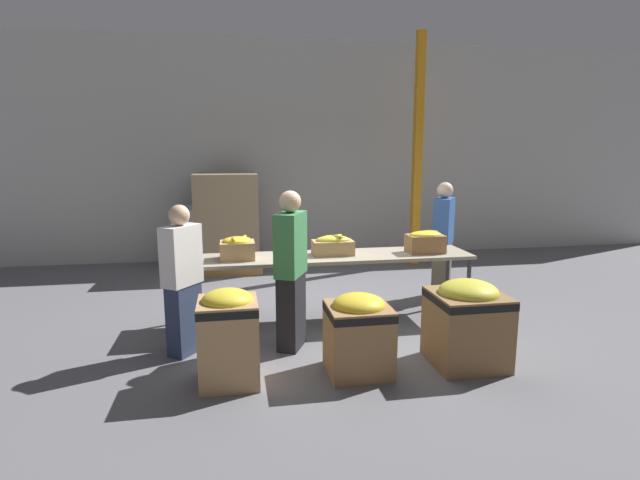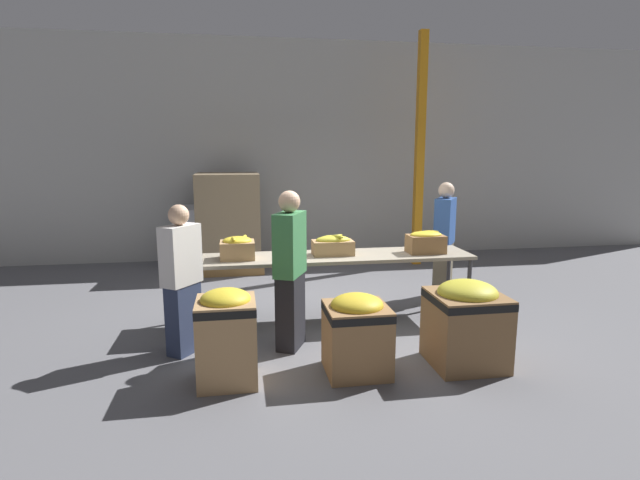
% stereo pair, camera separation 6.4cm
% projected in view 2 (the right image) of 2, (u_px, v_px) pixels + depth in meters
% --- Properties ---
extents(ground_plane, '(30.00, 30.00, 0.00)m').
position_uv_depth(ground_plane, '(330.00, 321.00, 6.03)').
color(ground_plane, slate).
extents(wall_back, '(16.00, 0.08, 4.00)m').
position_uv_depth(wall_back, '(294.00, 151.00, 9.30)').
color(wall_back, '#B7B7B2').
rests_on(wall_back, ground_plane).
extents(sorting_table, '(3.36, 0.71, 0.81)m').
position_uv_depth(sorting_table, '(331.00, 259.00, 5.89)').
color(sorting_table, '#9E937F').
rests_on(sorting_table, ground_plane).
extents(banana_box_0, '(0.39, 0.32, 0.27)m').
position_uv_depth(banana_box_0, '(237.00, 247.00, 5.67)').
color(banana_box_0, tan).
rests_on(banana_box_0, sorting_table).
extents(banana_box_1, '(0.48, 0.27, 0.25)m').
position_uv_depth(banana_box_1, '(333.00, 245.00, 5.89)').
color(banana_box_1, tan).
rests_on(banana_box_1, sorting_table).
extents(banana_box_2, '(0.44, 0.28, 0.27)m').
position_uv_depth(banana_box_2, '(426.00, 242.00, 6.00)').
color(banana_box_2, olive).
rests_on(banana_box_2, sorting_table).
extents(volunteer_0, '(0.38, 0.49, 1.64)m').
position_uv_depth(volunteer_0, '(290.00, 271.00, 5.08)').
color(volunteer_0, black).
rests_on(volunteer_0, ground_plane).
extents(volunteer_1, '(0.40, 0.45, 1.51)m').
position_uv_depth(volunteer_1, '(182.00, 281.00, 4.96)').
color(volunteer_1, '#2D3856').
rests_on(volunteer_1, ground_plane).
extents(volunteer_2, '(0.42, 0.48, 1.60)m').
position_uv_depth(volunteer_2, '(444.00, 241.00, 6.85)').
color(volunteer_2, '#6B604C').
rests_on(volunteer_2, ground_plane).
extents(donation_bin_0, '(0.52, 0.52, 0.85)m').
position_uv_depth(donation_bin_0, '(227.00, 333.00, 4.37)').
color(donation_bin_0, tan).
rests_on(donation_bin_0, ground_plane).
extents(donation_bin_1, '(0.57, 0.57, 0.75)m').
position_uv_depth(donation_bin_1, '(357.00, 331.00, 4.57)').
color(donation_bin_1, olive).
rests_on(donation_bin_1, ground_plane).
extents(donation_bin_2, '(0.66, 0.66, 0.83)m').
position_uv_depth(donation_bin_2, '(466.00, 321.00, 4.73)').
color(donation_bin_2, olive).
rests_on(donation_bin_2, ground_plane).
extents(support_pillar, '(0.14, 0.14, 4.00)m').
position_uv_depth(support_pillar, '(420.00, 151.00, 8.67)').
color(support_pillar, orange).
rests_on(support_pillar, ground_plane).
extents(pallet_stack_0, '(1.13, 1.13, 1.64)m').
position_uv_depth(pallet_stack_0, '(229.00, 222.00, 8.49)').
color(pallet_stack_0, olive).
rests_on(pallet_stack_0, ground_plane).
extents(pallet_stack_1, '(0.93, 0.93, 1.15)m').
position_uv_depth(pallet_stack_1, '(230.00, 236.00, 8.65)').
color(pallet_stack_1, olive).
rests_on(pallet_stack_1, ground_plane).
extents(pallet_stack_2, '(0.91, 0.91, 1.07)m').
position_uv_depth(pallet_stack_2, '(202.00, 238.00, 8.59)').
color(pallet_stack_2, olive).
rests_on(pallet_stack_2, ground_plane).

